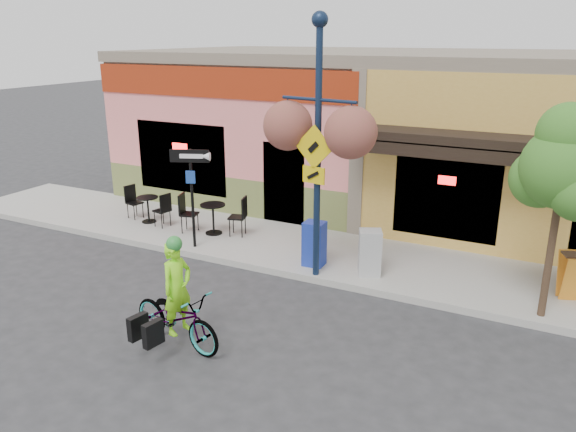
# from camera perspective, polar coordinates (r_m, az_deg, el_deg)

# --- Properties ---
(ground) EXTENTS (90.00, 90.00, 0.00)m
(ground) POSITION_cam_1_polar(r_m,az_deg,el_deg) (11.15, 5.43, -8.60)
(ground) COLOR #2D2D30
(ground) RESTS_ON ground
(sidewalk) EXTENTS (24.00, 3.00, 0.15)m
(sidewalk) POSITION_cam_1_polar(r_m,az_deg,el_deg) (12.84, 8.72, -4.65)
(sidewalk) COLOR #9E9B93
(sidewalk) RESTS_ON ground
(curb) EXTENTS (24.00, 0.12, 0.15)m
(curb) POSITION_cam_1_polar(r_m,az_deg,el_deg) (11.58, 6.44, -7.16)
(curb) COLOR #A8A59E
(curb) RESTS_ON ground
(building) EXTENTS (18.20, 8.20, 4.50)m
(building) POSITION_cam_1_polar(r_m,az_deg,el_deg) (17.41, 14.81, 8.41)
(building) COLOR #F77B7A
(building) RESTS_ON ground
(bicycle) EXTENTS (1.98, 0.98, 1.00)m
(bicycle) POSITION_cam_1_polar(r_m,az_deg,el_deg) (9.64, -11.24, -10.05)
(bicycle) COLOR maroon
(bicycle) RESTS_ON ground
(cyclist_rider) EXTENTS (0.47, 0.63, 1.58)m
(cyclist_rider) POSITION_cam_1_polar(r_m,az_deg,el_deg) (9.48, -11.11, -8.56)
(cyclist_rider) COLOR #90FF1A
(cyclist_rider) RESTS_ON ground
(lamp_post) EXTENTS (1.76, 0.93, 5.25)m
(lamp_post) POSITION_cam_1_polar(r_m,az_deg,el_deg) (11.11, 3.03, 6.55)
(lamp_post) COLOR #13223D
(lamp_post) RESTS_ON sidewalk
(one_way_sign) EXTENTS (0.91, 0.52, 2.35)m
(one_way_sign) POSITION_cam_1_polar(r_m,az_deg,el_deg) (13.21, -9.70, 1.71)
(one_way_sign) COLOR black
(one_way_sign) RESTS_ON sidewalk
(cafe_set_left) EXTENTS (1.65, 1.06, 0.92)m
(cafe_set_left) POSITION_cam_1_polar(r_m,az_deg,el_deg) (15.44, -14.05, 1.03)
(cafe_set_left) COLOR black
(cafe_set_left) RESTS_ON sidewalk
(cafe_set_right) EXTENTS (1.84, 1.25, 1.01)m
(cafe_set_right) POSITION_cam_1_polar(r_m,az_deg,el_deg) (14.22, -7.62, 0.15)
(cafe_set_right) COLOR black
(cafe_set_right) RESTS_ON sidewalk
(newspaper_box_blue) EXTENTS (0.45, 0.41, 0.99)m
(newspaper_box_blue) POSITION_cam_1_polar(r_m,az_deg,el_deg) (12.19, 2.68, -2.83)
(newspaper_box_blue) COLOR #1B32A4
(newspaper_box_blue) RESTS_ON sidewalk
(newspaper_box_grey) EXTENTS (0.58, 0.56, 0.97)m
(newspaper_box_grey) POSITION_cam_1_polar(r_m,az_deg,el_deg) (11.84, 8.31, -3.70)
(newspaper_box_grey) COLOR #AAAAAA
(newspaper_box_grey) RESTS_ON sidewalk
(street_tree) EXTENTS (1.99, 1.99, 3.84)m
(street_tree) POSITION_cam_1_polar(r_m,az_deg,el_deg) (10.56, 25.61, 0.22)
(street_tree) COLOR #3D7A26
(street_tree) RESTS_ON sidewalk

